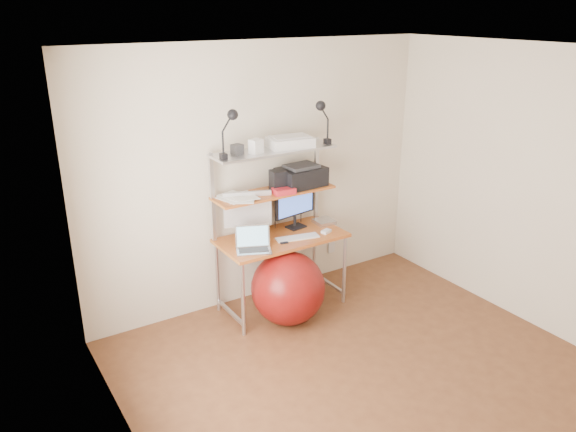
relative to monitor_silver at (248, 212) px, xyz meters
name	(u,v)px	position (x,y,z in m)	size (l,w,h in m)	color
room	(388,236)	(0.28, -1.57, 0.25)	(3.60, 3.60, 3.60)	brown
computer_desk	(278,213)	(0.28, -0.07, -0.05)	(1.20, 0.60, 1.57)	#A96220
wall_outlet	(331,247)	(1.13, 0.22, -0.70)	(0.08, 0.01, 0.12)	silver
monitor_silver	(248,212)	(0.00, 0.00, 0.00)	(0.43, 0.22, 0.49)	silver
monitor_black	(295,204)	(0.52, 0.01, -0.02)	(0.48, 0.16, 0.48)	black
laptop	(253,245)	(-0.09, -0.25, -0.22)	(0.38, 0.34, 0.27)	#B4B3B8
keyboard	(297,238)	(0.39, -0.24, -0.26)	(0.41, 0.12, 0.01)	silver
mouse	(326,231)	(0.70, -0.28, -0.25)	(0.10, 0.06, 0.03)	silver
mac_mini	(324,221)	(0.82, -0.06, -0.24)	(0.19, 0.19, 0.04)	#B4B3B8
phone	(282,241)	(0.23, -0.23, -0.26)	(0.07, 0.13, 0.01)	black
printer	(301,176)	(0.59, 0.01, 0.25)	(0.46, 0.33, 0.21)	black
nas_cube	(278,181)	(0.32, -0.01, 0.25)	(0.13, 0.13, 0.20)	black
red_box	(284,191)	(0.32, -0.11, 0.18)	(0.20, 0.13, 0.05)	red
scanner	(290,142)	(0.46, 0.00, 0.60)	(0.44, 0.32, 0.11)	silver
box_white	(256,146)	(0.08, -0.04, 0.61)	(0.11, 0.09, 0.13)	silver
box_grey	(237,149)	(-0.08, 0.02, 0.59)	(0.09, 0.09, 0.09)	#313133
clip_lamp_left	(231,123)	(-0.18, -0.08, 0.85)	(0.17, 0.09, 0.42)	black
clip_lamp_right	(322,113)	(0.75, -0.09, 0.85)	(0.17, 0.09, 0.42)	black
exercise_ball	(288,288)	(0.19, -0.40, -0.66)	(0.68, 0.68, 0.68)	maroon
paper_stack	(238,197)	(-0.09, 0.00, 0.16)	(0.36, 0.43, 0.02)	white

